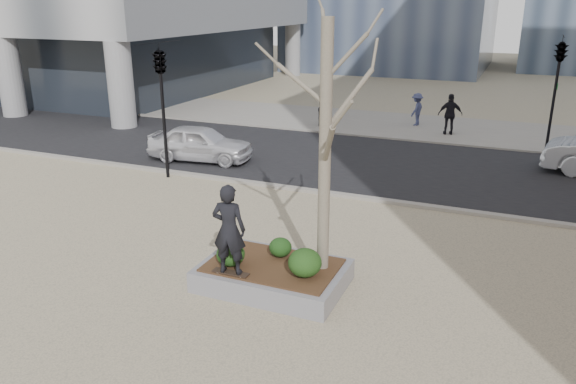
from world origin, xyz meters
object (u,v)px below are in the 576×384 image
at_px(skateboard, 231,274).
at_px(skateboarder, 229,229).
at_px(planter, 273,275).
at_px(police_car, 200,143).

relative_size(skateboard, skateboarder, 0.42).
xyz_separation_m(planter, police_car, (-6.53, 7.82, 0.46)).
bearing_deg(planter, police_car, 129.86).
height_order(planter, skateboard, skateboard).
xyz_separation_m(skateboard, police_car, (-5.91, 8.54, 0.20)).
bearing_deg(police_car, planter, -147.20).
bearing_deg(skateboard, planter, 48.65).
distance_m(skateboard, skateboarder, 0.98).
xyz_separation_m(planter, skateboarder, (-0.62, -0.73, 1.24)).
bearing_deg(skateboarder, skateboard, -8.77).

